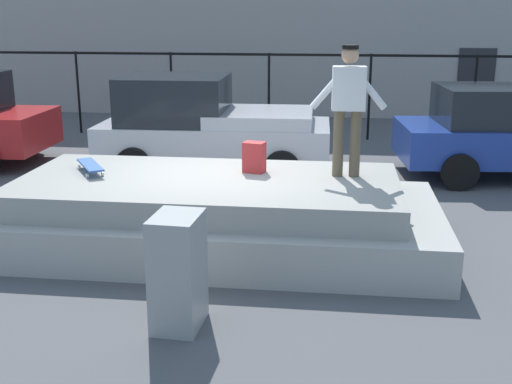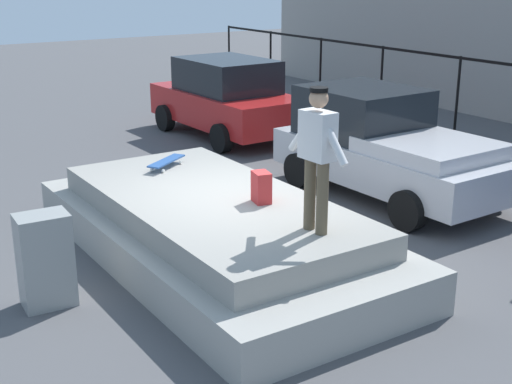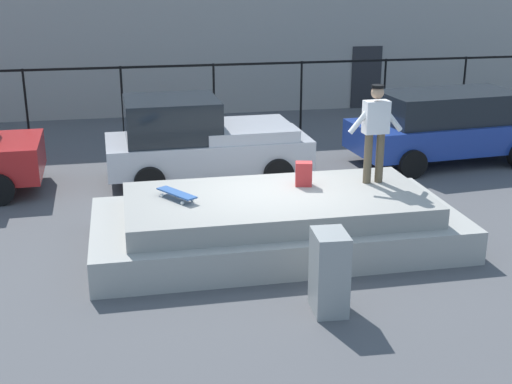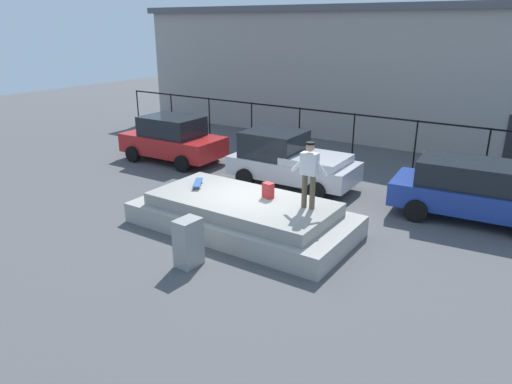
{
  "view_description": "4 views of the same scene",
  "coord_description": "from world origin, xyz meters",
  "px_view_note": "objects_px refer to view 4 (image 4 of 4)",
  "views": [
    {
      "loc": [
        1.63,
        -8.41,
        3.01
      ],
      "look_at": [
        0.52,
        0.45,
        0.48
      ],
      "focal_mm": 45.25,
      "sensor_mm": 36.0,
      "label": 1
    },
    {
      "loc": [
        7.88,
        -4.86,
        3.87
      ],
      "look_at": [
        -0.52,
        0.65,
        0.63
      ],
      "focal_mm": 49.33,
      "sensor_mm": 36.0,
      "label": 2
    },
    {
      "loc": [
        -2.44,
        -10.71,
        4.49
      ],
      "look_at": [
        -0.18,
        0.54,
        0.65
      ],
      "focal_mm": 47.73,
      "sensor_mm": 36.0,
      "label": 3
    },
    {
      "loc": [
        6.9,
        -10.07,
        5.31
      ],
      "look_at": [
        -0.48,
        0.99,
        0.55
      ],
      "focal_mm": 33.26,
      "sensor_mm": 36.0,
      "label": 4
    }
  ],
  "objects_px": {
    "skateboard": "(198,183)",
    "car_blue_hatchback_far": "(476,189)",
    "car_silver_pickup_mid": "(289,160)",
    "utility_box": "(188,242)",
    "backpack": "(268,190)",
    "car_red_sedan_near": "(173,139)",
    "skateboarder": "(309,170)"
  },
  "relations": [
    {
      "from": "car_silver_pickup_mid",
      "to": "skateboard",
      "type": "bearing_deg",
      "value": -102.43
    },
    {
      "from": "skateboard",
      "to": "car_blue_hatchback_far",
      "type": "xyz_separation_m",
      "value": [
        6.74,
        4.08,
        -0.09
      ]
    },
    {
      "from": "car_silver_pickup_mid",
      "to": "utility_box",
      "type": "relative_size",
      "value": 3.84
    },
    {
      "from": "skateboard",
      "to": "utility_box",
      "type": "bearing_deg",
      "value": -53.98
    },
    {
      "from": "skateboard",
      "to": "utility_box",
      "type": "relative_size",
      "value": 0.7
    },
    {
      "from": "skateboard",
      "to": "car_blue_hatchback_far",
      "type": "relative_size",
      "value": 0.17
    },
    {
      "from": "car_blue_hatchback_far",
      "to": "skateboard",
      "type": "bearing_deg",
      "value": -148.8
    },
    {
      "from": "skateboarder",
      "to": "skateboard",
      "type": "relative_size",
      "value": 2.13
    },
    {
      "from": "car_blue_hatchback_far",
      "to": "utility_box",
      "type": "distance_m",
      "value": 8.22
    },
    {
      "from": "backpack",
      "to": "utility_box",
      "type": "height_order",
      "value": "backpack"
    },
    {
      "from": "backpack",
      "to": "car_silver_pickup_mid",
      "type": "xyz_separation_m",
      "value": [
        -1.36,
        3.49,
        -0.19
      ]
    },
    {
      "from": "car_red_sedan_near",
      "to": "car_silver_pickup_mid",
      "type": "distance_m",
      "value": 5.41
    },
    {
      "from": "backpack",
      "to": "car_red_sedan_near",
      "type": "xyz_separation_m",
      "value": [
        -6.78,
        3.54,
        -0.18
      ]
    },
    {
      "from": "skateboarder",
      "to": "car_blue_hatchback_far",
      "type": "xyz_separation_m",
      "value": [
        3.31,
        3.84,
        -0.98
      ]
    },
    {
      "from": "car_red_sedan_near",
      "to": "car_blue_hatchback_far",
      "type": "height_order",
      "value": "car_red_sedan_near"
    },
    {
      "from": "skateboarder",
      "to": "car_blue_hatchback_far",
      "type": "distance_m",
      "value": 5.16
    },
    {
      "from": "car_red_sedan_near",
      "to": "skateboarder",
      "type": "bearing_deg",
      "value": -24.17
    },
    {
      "from": "car_silver_pickup_mid",
      "to": "car_blue_hatchback_far",
      "type": "xyz_separation_m",
      "value": [
        5.9,
        0.29,
        -0.0
      ]
    },
    {
      "from": "car_silver_pickup_mid",
      "to": "car_blue_hatchback_far",
      "type": "relative_size",
      "value": 0.94
    },
    {
      "from": "car_silver_pickup_mid",
      "to": "car_blue_hatchback_far",
      "type": "height_order",
      "value": "car_silver_pickup_mid"
    },
    {
      "from": "car_red_sedan_near",
      "to": "car_silver_pickup_mid",
      "type": "bearing_deg",
      "value": -0.49
    },
    {
      "from": "backpack",
      "to": "utility_box",
      "type": "relative_size",
      "value": 0.37
    },
    {
      "from": "car_red_sedan_near",
      "to": "car_silver_pickup_mid",
      "type": "xyz_separation_m",
      "value": [
        5.41,
        -0.05,
        -0.01
      ]
    },
    {
      "from": "skateboarder",
      "to": "skateboard",
      "type": "xyz_separation_m",
      "value": [
        -3.43,
        -0.24,
        -0.89
      ]
    },
    {
      "from": "skateboarder",
      "to": "car_silver_pickup_mid",
      "type": "xyz_separation_m",
      "value": [
        -2.6,
        3.55,
        -0.97
      ]
    },
    {
      "from": "skateboarder",
      "to": "car_red_sedan_near",
      "type": "height_order",
      "value": "skateboarder"
    },
    {
      "from": "skateboarder",
      "to": "car_silver_pickup_mid",
      "type": "relative_size",
      "value": 0.39
    },
    {
      "from": "backpack",
      "to": "car_silver_pickup_mid",
      "type": "bearing_deg",
      "value": 124.37
    },
    {
      "from": "backpack",
      "to": "car_blue_hatchback_far",
      "type": "bearing_deg",
      "value": 52.82
    },
    {
      "from": "car_red_sedan_near",
      "to": "skateboard",
      "type": "bearing_deg",
      "value": -39.98
    },
    {
      "from": "skateboarder",
      "to": "utility_box",
      "type": "distance_m",
      "value": 3.44
    },
    {
      "from": "backpack",
      "to": "car_red_sedan_near",
      "type": "relative_size",
      "value": 0.1
    }
  ]
}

